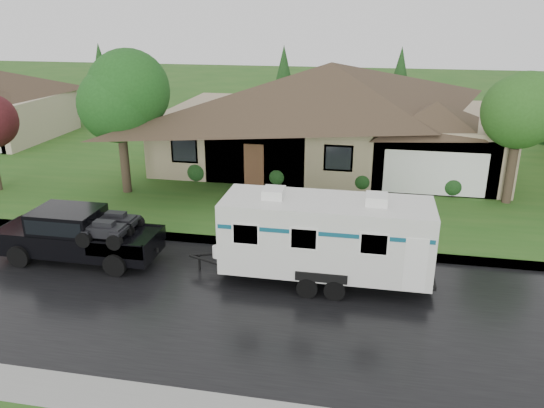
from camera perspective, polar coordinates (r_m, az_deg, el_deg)
The scene contains 10 objects.
ground at distance 18.32m, azimuth -4.40°, elevation -7.23°, with size 140.00×140.00×0.00m, color #25551A.
road at distance 16.65m, azimuth -6.22°, elevation -10.30°, with size 140.00×8.00×0.01m, color black.
curb at distance 20.25m, azimuth -2.74°, elevation -4.18°, with size 140.00×0.50×0.15m, color gray.
lawn at distance 32.08m, azimuth 2.63°, elevation 5.07°, with size 140.00×26.00×0.15m, color #25551A.
house_main at distance 29.97m, azimuth 6.82°, elevation 10.76°, with size 19.44×10.80×6.90m.
tree_left_green at distance 25.56m, azimuth -16.18°, elevation 10.76°, with size 3.86×3.86×6.39m.
tree_right_green at distance 25.50m, azimuth 25.10°, elevation 8.64°, with size 3.48×3.48×5.76m.
shrub_row at distance 26.25m, azimuth 5.13°, elevation 2.88°, with size 13.60×1.00×1.00m.
pickup_truck at distance 19.95m, azimuth -20.33°, elevation -2.95°, with size 5.65×2.15×1.88m.
travel_trailer at distance 17.00m, azimuth 5.81°, elevation -3.35°, with size 6.97×2.45×3.13m.
Camera 1 is at (4.46, -15.66, 8.41)m, focal length 35.00 mm.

